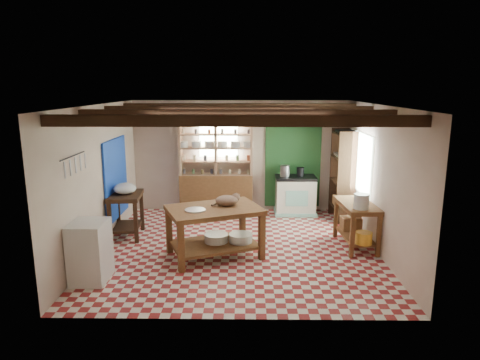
{
  "coord_description": "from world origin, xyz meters",
  "views": [
    {
      "loc": [
        0.14,
        -7.46,
        2.92
      ],
      "look_at": [
        0.03,
        0.3,
        1.21
      ],
      "focal_mm": 32.0,
      "sensor_mm": 36.0,
      "label": 1
    }
  ],
  "objects_px": {
    "stove": "(295,195)",
    "cat": "(227,201)",
    "work_table": "(214,232)",
    "white_cabinet": "(90,252)",
    "right_counter": "(356,225)",
    "prep_table": "(127,215)"
  },
  "relations": [
    {
      "from": "stove",
      "to": "work_table",
      "type": "bearing_deg",
      "value": -123.77
    },
    {
      "from": "right_counter",
      "to": "cat",
      "type": "height_order",
      "value": "cat"
    },
    {
      "from": "white_cabinet",
      "to": "right_counter",
      "type": "height_order",
      "value": "white_cabinet"
    },
    {
      "from": "prep_table",
      "to": "cat",
      "type": "height_order",
      "value": "cat"
    },
    {
      "from": "white_cabinet",
      "to": "cat",
      "type": "relative_size",
      "value": 2.33
    },
    {
      "from": "stove",
      "to": "cat",
      "type": "distance_m",
      "value": 2.88
    },
    {
      "from": "stove",
      "to": "cat",
      "type": "relative_size",
      "value": 2.29
    },
    {
      "from": "white_cabinet",
      "to": "prep_table",
      "type": "bearing_deg",
      "value": 90.33
    },
    {
      "from": "stove",
      "to": "right_counter",
      "type": "distance_m",
      "value": 2.25
    },
    {
      "from": "work_table",
      "to": "stove",
      "type": "bearing_deg",
      "value": 34.28
    },
    {
      "from": "white_cabinet",
      "to": "right_counter",
      "type": "bearing_deg",
      "value": 19.52
    },
    {
      "from": "prep_table",
      "to": "white_cabinet",
      "type": "bearing_deg",
      "value": -95.47
    },
    {
      "from": "cat",
      "to": "right_counter",
      "type": "bearing_deg",
      "value": -23.77
    },
    {
      "from": "work_table",
      "to": "prep_table",
      "type": "bearing_deg",
      "value": 129.89
    },
    {
      "from": "work_table",
      "to": "cat",
      "type": "height_order",
      "value": "cat"
    },
    {
      "from": "right_counter",
      "to": "stove",
      "type": "bearing_deg",
      "value": 109.72
    },
    {
      "from": "work_table",
      "to": "prep_table",
      "type": "xyz_separation_m",
      "value": [
        -1.8,
        0.95,
        -0.0
      ]
    },
    {
      "from": "work_table",
      "to": "white_cabinet",
      "type": "relative_size",
      "value": 1.67
    },
    {
      "from": "stove",
      "to": "right_counter",
      "type": "xyz_separation_m",
      "value": [
        0.89,
        -2.06,
        -0.03
      ]
    },
    {
      "from": "prep_table",
      "to": "stove",
      "type": "bearing_deg",
      "value": 19.71
    },
    {
      "from": "stove",
      "to": "white_cabinet",
      "type": "height_order",
      "value": "white_cabinet"
    },
    {
      "from": "stove",
      "to": "white_cabinet",
      "type": "xyz_separation_m",
      "value": [
        -3.51,
        -3.54,
        0.02
      ]
    }
  ]
}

